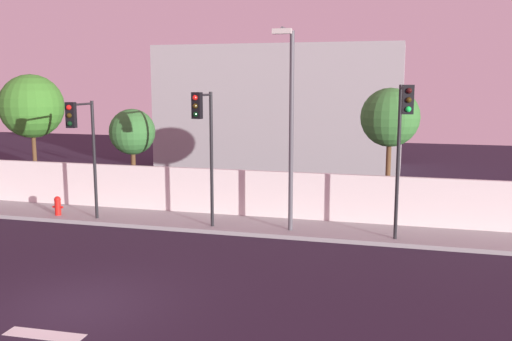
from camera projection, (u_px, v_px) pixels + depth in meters
The scene contains 12 objects.
ground_plane at pixel (77, 306), 13.57m from camera, with size 80.00×80.00×0.00m, color #261A2A.
sidewalk at pixel (198, 222), 21.39m from camera, with size 36.00×2.40×0.15m, color gray.
perimeter_wall at pixel (209, 191), 22.47m from camera, with size 36.00×0.18×1.80m, color silver.
traffic_light_left at pixel (403, 130), 17.83m from camera, with size 0.47×1.18×5.13m.
traffic_light_center at pixel (82, 135), 20.44m from camera, with size 0.35×1.76×4.52m.
traffic_light_right at pixel (204, 131), 19.56m from camera, with size 0.43×1.16×4.87m.
street_lamp_curbside at pixel (290, 116), 19.17m from camera, with size 0.60×1.73×6.93m.
fire_hydrant at pixel (58, 205), 22.18m from camera, with size 0.44×0.26×0.76m.
roadside_tree_leftmost at pixel (32, 106), 25.31m from camera, with size 2.86×2.86×5.71m.
roadside_tree_midleft at pixel (132, 132), 24.22m from camera, with size 1.98×1.98×4.23m.
roadside_tree_midright at pixel (390, 118), 21.34m from camera, with size 2.24×2.24×5.15m.
low_building_distant at pixel (281, 107), 35.44m from camera, with size 14.93×6.00×7.56m, color #9B9B9B.
Camera 1 is at (7.49, -11.35, 5.38)m, focal length 39.40 mm.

